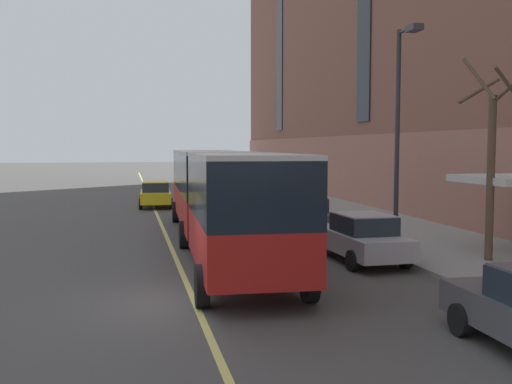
{
  "coord_description": "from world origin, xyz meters",
  "views": [
    {
      "loc": [
        -1.6,
        -13.96,
        3.69
      ],
      "look_at": [
        3.59,
        10.25,
        1.8
      ],
      "focal_mm": 42.0,
      "sensor_mm": 36.0,
      "label": 1
    }
  ],
  "objects_px": {
    "parked_car_darkgray_2": "(303,215)",
    "taxi_cab": "(156,194)",
    "parked_car_white_7": "(224,184)",
    "street_tree_mid_block": "(491,160)",
    "parked_car_silver_6": "(361,237)",
    "street_lamp": "(400,117)",
    "parked_car_black_0": "(237,190)",
    "city_bus": "(218,192)"
  },
  "relations": [
    {
      "from": "parked_car_black_0",
      "to": "parked_car_silver_6",
      "type": "distance_m",
      "value": 21.4
    },
    {
      "from": "taxi_cab",
      "to": "city_bus",
      "type": "bearing_deg",
      "value": -84.09
    },
    {
      "from": "parked_car_darkgray_2",
      "to": "parked_car_silver_6",
      "type": "bearing_deg",
      "value": -90.06
    },
    {
      "from": "parked_car_black_0",
      "to": "street_lamp",
      "type": "xyz_separation_m",
      "value": [
        1.84,
        -20.5,
        3.88
      ]
    },
    {
      "from": "parked_car_white_7",
      "to": "street_tree_mid_block",
      "type": "distance_m",
      "value": 29.39
    },
    {
      "from": "parked_car_silver_6",
      "to": "taxi_cab",
      "type": "xyz_separation_m",
      "value": [
        -5.65,
        18.95,
        -0.0
      ]
    },
    {
      "from": "parked_car_darkgray_2",
      "to": "parked_car_white_7",
      "type": "relative_size",
      "value": 1.02
    },
    {
      "from": "parked_car_darkgray_2",
      "to": "street_lamp",
      "type": "bearing_deg",
      "value": -73.15
    },
    {
      "from": "city_bus",
      "to": "taxi_cab",
      "type": "xyz_separation_m",
      "value": [
        -1.58,
        15.29,
        -1.26
      ]
    },
    {
      "from": "parked_car_silver_6",
      "to": "taxi_cab",
      "type": "height_order",
      "value": "same"
    },
    {
      "from": "city_bus",
      "to": "taxi_cab",
      "type": "bearing_deg",
      "value": 95.91
    },
    {
      "from": "parked_car_black_0",
      "to": "taxi_cab",
      "type": "distance_m",
      "value": 6.04
    },
    {
      "from": "taxi_cab",
      "to": "parked_car_darkgray_2",
      "type": "bearing_deg",
      "value": -65.52
    },
    {
      "from": "parked_car_darkgray_2",
      "to": "taxi_cab",
      "type": "relative_size",
      "value": 1.02
    },
    {
      "from": "street_tree_mid_block",
      "to": "parked_car_silver_6",
      "type": "bearing_deg",
      "value": 160.64
    },
    {
      "from": "parked_car_darkgray_2",
      "to": "street_lamp",
      "type": "distance_m",
      "value": 7.04
    },
    {
      "from": "parked_car_darkgray_2",
      "to": "parked_car_silver_6",
      "type": "distance_m",
      "value": 6.53
    },
    {
      "from": "street_tree_mid_block",
      "to": "street_lamp",
      "type": "height_order",
      "value": "street_lamp"
    },
    {
      "from": "parked_car_darkgray_2",
      "to": "parked_car_silver_6",
      "type": "height_order",
      "value": "same"
    },
    {
      "from": "street_tree_mid_block",
      "to": "taxi_cab",
      "type": "bearing_deg",
      "value": 114.77
    },
    {
      "from": "parked_car_darkgray_2",
      "to": "taxi_cab",
      "type": "distance_m",
      "value": 13.65
    },
    {
      "from": "parked_car_silver_6",
      "to": "street_tree_mid_block",
      "type": "height_order",
      "value": "street_tree_mid_block"
    },
    {
      "from": "city_bus",
      "to": "street_lamp",
      "type": "distance_m",
      "value": 6.92
    },
    {
      "from": "parked_car_darkgray_2",
      "to": "taxi_cab",
      "type": "xyz_separation_m",
      "value": [
        -5.65,
        12.42,
        -0.0
      ]
    },
    {
      "from": "street_tree_mid_block",
      "to": "parked_car_darkgray_2",
      "type": "bearing_deg",
      "value": 115.22
    },
    {
      "from": "parked_car_white_7",
      "to": "taxi_cab",
      "type": "relative_size",
      "value": 1.0
    },
    {
      "from": "parked_car_darkgray_2",
      "to": "parked_car_white_7",
      "type": "height_order",
      "value": "same"
    },
    {
      "from": "parked_car_darkgray_2",
      "to": "street_lamp",
      "type": "relative_size",
      "value": 0.61
    },
    {
      "from": "parked_car_silver_6",
      "to": "parked_car_white_7",
      "type": "bearing_deg",
      "value": 90.14
    },
    {
      "from": "street_tree_mid_block",
      "to": "street_lamp",
      "type": "distance_m",
      "value": 3.27
    },
    {
      "from": "street_lamp",
      "to": "parked_car_black_0",
      "type": "bearing_deg",
      "value": 95.13
    },
    {
      "from": "parked_car_black_0",
      "to": "street_lamp",
      "type": "relative_size",
      "value": 0.58
    },
    {
      "from": "city_bus",
      "to": "parked_car_white_7",
      "type": "bearing_deg",
      "value": 80.57
    },
    {
      "from": "city_bus",
      "to": "taxi_cab",
      "type": "height_order",
      "value": "city_bus"
    },
    {
      "from": "street_tree_mid_block",
      "to": "parked_car_black_0",
      "type": "bearing_deg",
      "value": 99.56
    },
    {
      "from": "city_bus",
      "to": "parked_car_black_0",
      "type": "bearing_deg",
      "value": 77.48
    },
    {
      "from": "parked_car_darkgray_2",
      "to": "parked_car_silver_6",
      "type": "xyz_separation_m",
      "value": [
        -0.01,
        -6.53,
        -0.0
      ]
    },
    {
      "from": "parked_car_white_7",
      "to": "street_lamp",
      "type": "distance_m",
      "value": 27.18
    },
    {
      "from": "street_tree_mid_block",
      "to": "parked_car_white_7",
      "type": "bearing_deg",
      "value": 97.38
    },
    {
      "from": "parked_car_white_7",
      "to": "parked_car_darkgray_2",
      "type": "bearing_deg",
      "value": -89.8
    },
    {
      "from": "parked_car_white_7",
      "to": "parked_car_black_0",
      "type": "bearing_deg",
      "value": -90.56
    },
    {
      "from": "parked_car_darkgray_2",
      "to": "street_lamp",
      "type": "height_order",
      "value": "street_lamp"
    }
  ]
}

